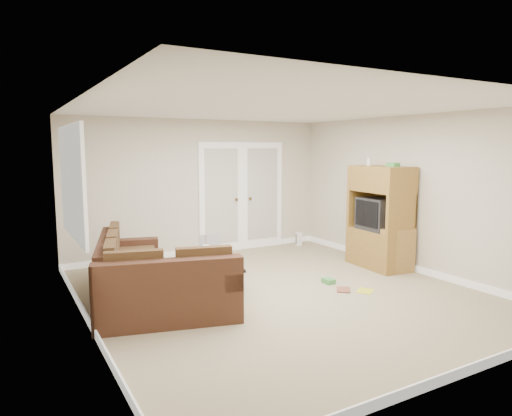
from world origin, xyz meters
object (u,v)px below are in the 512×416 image
tv_armoire (380,217)px  sectional_sofa (145,281)px  side_cabinet (391,245)px  coffee_table (213,270)px

tv_armoire → sectional_sofa: bearing=-177.5°
sectional_sofa → side_cabinet: 3.94m
coffee_table → side_cabinet: 2.95m
sectional_sofa → tv_armoire: 3.96m
coffee_table → tv_armoire: 2.96m
tv_armoire → side_cabinet: size_ratio=1.56×
side_cabinet → sectional_sofa: bearing=-177.1°
sectional_sofa → coffee_table: 1.06m
sectional_sofa → tv_armoire: (3.92, -0.10, 0.55)m
coffee_table → side_cabinet: (2.89, -0.59, 0.16)m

